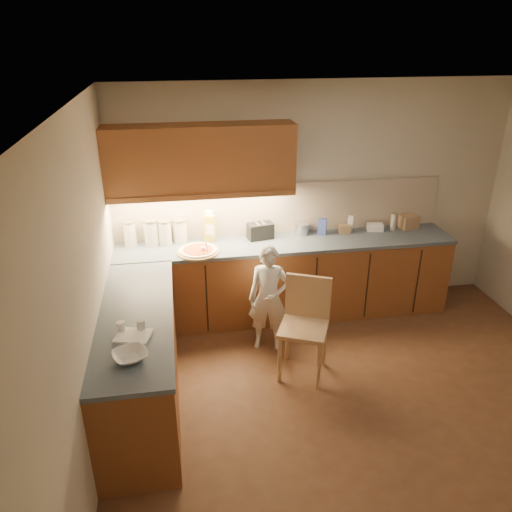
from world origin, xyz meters
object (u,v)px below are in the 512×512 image
Objects in this scene: wooden_chair at (305,320)px; pizza_on_board at (198,251)px; oil_jug at (210,227)px; child at (269,298)px; toaster at (260,231)px.

pizza_on_board is at bearing 159.83° from wooden_chair.
child is at bearing -56.50° from oil_jug.
toaster is at bearing 124.83° from wooden_chair.
pizza_on_board is 1.27× the size of oil_jug.
wooden_chair is 1.30m from toaster.
child is at bearing -35.62° from pizza_on_board.
wooden_chair is 1.54m from oil_jug.
child is at bearing 145.66° from wooden_chair.
oil_jug is at bearing 167.10° from toaster.
child is 0.51m from wooden_chair.
child reaches higher than wooden_chair.
child reaches higher than pizza_on_board.
child is 3.79× the size of toaster.
oil_jug is at bearing 137.56° from child.
toaster is (0.56, -0.03, -0.07)m from oil_jug.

